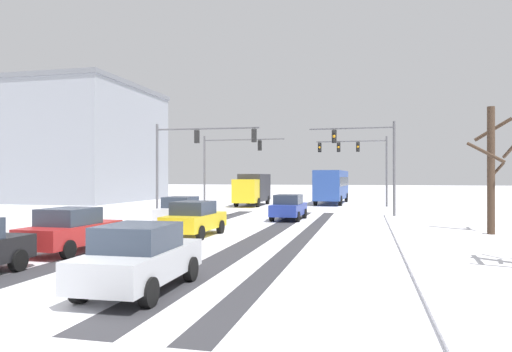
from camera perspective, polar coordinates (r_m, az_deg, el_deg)
ground_plane at (r=10.82m, az=-23.99°, el=-14.83°), size 300.00×300.00×0.00m
wheel_track_left_lane at (r=22.21m, az=1.03°, el=-7.21°), size 1.17×29.06×0.01m
wheel_track_right_lane at (r=23.62m, az=-10.10°, el=-6.78°), size 1.15×29.06×0.01m
wheel_track_center at (r=21.88m, az=5.99°, el=-7.31°), size 0.77×29.06×0.01m
sidewalk_kerb_right at (r=20.64m, az=22.36°, el=-7.59°), size 4.00×29.06×0.12m
traffic_signal_near_left at (r=33.07m, az=-7.74°, el=3.29°), size 7.53×0.49×6.50m
traffic_signal_far_left at (r=42.58m, az=-3.56°, el=2.28°), size 7.56×0.38×6.50m
traffic_signal_far_right at (r=44.82m, az=12.28°, el=2.53°), size 6.58×0.44×6.50m
traffic_signal_near_right at (r=32.81m, az=13.73°, el=2.80°), size 5.80×0.38×6.50m
car_blue_lead at (r=29.96m, az=4.00°, el=-3.80°), size 1.95×4.16×1.62m
car_white_second at (r=27.07m, az=-9.10°, el=-4.20°), size 1.86×4.11×1.62m
car_yellow_cab_third at (r=21.96m, az=-7.51°, el=-5.16°), size 1.97×4.17×1.62m
car_red_fourth at (r=18.43m, az=-21.60°, el=-6.12°), size 1.94×4.15×1.62m
car_silver_fifth at (r=11.73m, az=-13.96°, el=-9.59°), size 1.90×4.13×1.62m
bus_oncoming at (r=49.01m, az=9.25°, el=-0.99°), size 2.96×11.08×3.38m
box_truck_delivery at (r=44.93m, az=-0.41°, el=-1.52°), size 2.40×7.44×3.02m
bare_tree_sidewalk_mid at (r=25.14m, az=26.80°, el=1.12°), size 2.31×2.35×6.12m
office_building_far_left_block at (r=59.77m, az=-23.46°, el=3.55°), size 21.84×17.07×13.08m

